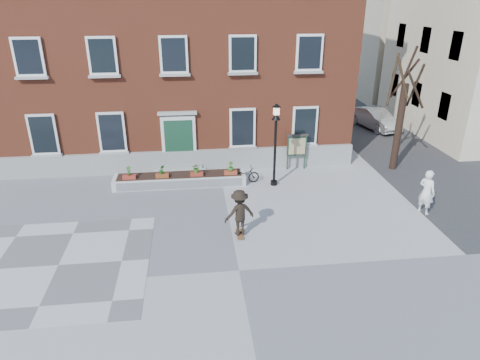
{
  "coord_description": "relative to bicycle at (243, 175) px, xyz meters",
  "views": [
    {
      "loc": [
        -1.33,
        -11.63,
        8.37
      ],
      "look_at": [
        0.5,
        4.0,
        1.5
      ],
      "focal_mm": 32.0,
      "sensor_mm": 36.0,
      "label": 1
    }
  ],
  "objects": [
    {
      "name": "brick_building",
      "position": [
        -3.0,
        6.98,
        5.88
      ],
      "size": [
        18.4,
        10.85,
        12.6
      ],
      "color": "brown",
      "rests_on": "ground"
    },
    {
      "name": "ground",
      "position": [
        -1.0,
        -7.0,
        -0.42
      ],
      "size": [
        100.0,
        100.0,
        0.0
      ],
      "primitive_type": "plane",
      "color": "#9A9A9C",
      "rests_on": "ground"
    },
    {
      "name": "skateboarder",
      "position": [
        -0.73,
        -4.77,
        0.55
      ],
      "size": [
        1.3,
        0.98,
        1.87
      ],
      "color": "brown",
      "rests_on": "ground"
    },
    {
      "name": "planter_assembly",
      "position": [
        -2.99,
        0.18,
        -0.11
      ],
      "size": [
        6.2,
        1.12,
        1.15
      ],
      "color": "silver",
      "rests_on": "ground"
    },
    {
      "name": "bicycle",
      "position": [
        0.0,
        0.0,
        0.0
      ],
      "size": [
        1.66,
        0.8,
        0.83
      ],
      "primitive_type": "imported",
      "rotation": [
        0.0,
        0.0,
        1.73
      ],
      "color": "black",
      "rests_on": "ground"
    },
    {
      "name": "parked_car",
      "position": [
        9.92,
        8.11,
        0.26
      ],
      "size": [
        2.48,
        4.37,
        1.36
      ],
      "primitive_type": "imported",
      "rotation": [
        0.0,
        0.0,
        0.27
      ],
      "color": "#BBBEC0",
      "rests_on": "ground"
    },
    {
      "name": "checker_patch",
      "position": [
        -7.0,
        -6.0,
        -0.41
      ],
      "size": [
        6.0,
        6.0,
        0.01
      ],
      "primitive_type": "cube",
      "color": "slate",
      "rests_on": "ground"
    },
    {
      "name": "lamp_post",
      "position": [
        1.44,
        -0.32,
        2.12
      ],
      "size": [
        0.4,
        0.4,
        3.93
      ],
      "color": "black",
      "rests_on": "ground"
    },
    {
      "name": "notice_board",
      "position": [
        2.95,
        1.54,
        0.85
      ],
      "size": [
        1.1,
        0.16,
        1.87
      ],
      "color": "#193324",
      "rests_on": "ground"
    },
    {
      "name": "side_street",
      "position": [
        16.99,
        12.79,
        6.6
      ],
      "size": [
        15.2,
        36.0,
        14.5
      ],
      "color": "#38383A",
      "rests_on": "ground"
    },
    {
      "name": "bystander",
      "position": [
        7.07,
        -3.86,
        0.54
      ],
      "size": [
        0.73,
        0.83,
        1.91
      ],
      "primitive_type": "imported",
      "rotation": [
        0.0,
        0.0,
        2.07
      ],
      "color": "white",
      "rests_on": "ground"
    },
    {
      "name": "bare_tree",
      "position": [
        8.01,
        1.01,
        2.37
      ],
      "size": [
        1.83,
        1.83,
        6.16
      ],
      "color": "black",
      "rests_on": "ground"
    }
  ]
}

